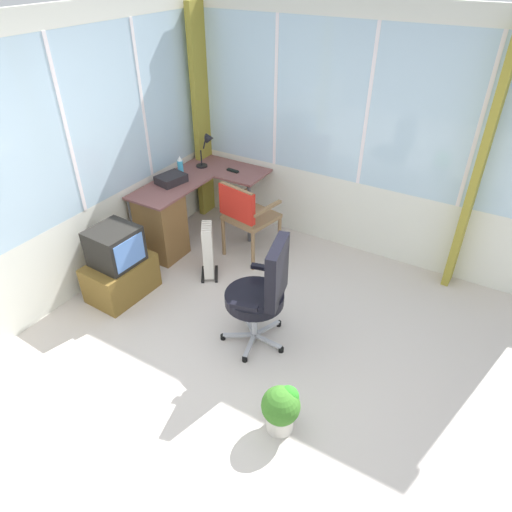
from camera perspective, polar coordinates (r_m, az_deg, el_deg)
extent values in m
cube|color=beige|center=(3.83, -1.99, -16.15)|extent=(5.75, 5.07, 0.06)
cube|color=silver|center=(4.70, -23.87, -1.38)|extent=(4.75, 0.06, 0.81)
cube|color=silver|center=(4.19, -27.64, 11.89)|extent=(4.66, 0.06, 1.56)
cube|color=white|center=(4.44, -22.69, 14.26)|extent=(0.04, 0.07, 1.56)
cube|color=white|center=(5.04, -14.20, 17.97)|extent=(0.04, 0.07, 1.56)
cube|color=silver|center=(5.28, 12.07, 4.99)|extent=(0.06, 4.07, 0.81)
cube|color=silver|center=(4.83, 13.81, 17.32)|extent=(0.06, 3.99, 1.56)
cube|color=silver|center=(4.66, 15.43, 27.54)|extent=(0.06, 4.07, 0.18)
cube|color=white|center=(4.64, 26.01, 14.27)|extent=(0.07, 0.04, 1.56)
cube|color=white|center=(4.83, 13.81, 17.32)|extent=(0.07, 0.04, 1.56)
cube|color=white|center=(5.20, 2.63, 19.40)|extent=(0.07, 0.04, 1.56)
cube|color=olive|center=(5.68, -6.65, 16.67)|extent=(0.30, 0.07, 2.45)
cube|color=olive|center=(4.68, 25.96, 9.54)|extent=(0.30, 0.08, 2.45)
cube|color=brown|center=(5.29, -8.88, 9.44)|extent=(1.43, 0.51, 0.02)
cube|color=brown|center=(5.36, -1.55, 10.19)|extent=(0.51, 0.49, 0.02)
cube|color=brown|center=(5.14, -11.83, 3.57)|extent=(0.40, 0.47, 0.71)
cylinder|color=#4C4C51|center=(5.27, -0.85, 5.23)|extent=(0.04, 0.04, 0.72)
cylinder|color=#4C4C51|center=(5.16, -14.96, 3.27)|extent=(0.04, 0.04, 0.72)
cylinder|color=black|center=(5.54, -6.74, 11.06)|extent=(0.13, 0.13, 0.02)
cylinder|color=black|center=(5.50, -6.81, 12.01)|extent=(0.02, 0.02, 0.18)
cylinder|color=black|center=(5.46, -6.36, 13.89)|extent=(0.03, 0.08, 0.18)
cone|color=black|center=(5.46, -5.72, 14.34)|extent=(0.13, 0.12, 0.12)
cube|color=black|center=(5.38, -2.90, 10.54)|extent=(0.06, 0.15, 0.02)
cylinder|color=#42B2E3|center=(5.35, -9.36, 10.81)|extent=(0.06, 0.06, 0.16)
cone|color=white|center=(5.31, -9.47, 11.88)|extent=(0.06, 0.06, 0.06)
cube|color=#262225|center=(5.17, -10.50, 9.38)|extent=(0.34, 0.28, 0.09)
cylinder|color=olive|center=(5.13, 2.91, 2.59)|extent=(0.04, 0.04, 0.45)
cylinder|color=olive|center=(5.38, -0.73, 4.23)|extent=(0.04, 0.04, 0.45)
cylinder|color=olive|center=(4.85, -0.38, 0.55)|extent=(0.04, 0.04, 0.45)
cylinder|color=olive|center=(5.11, -4.05, 2.37)|extent=(0.04, 0.04, 0.45)
cube|color=olive|center=(4.98, -0.58, 4.90)|extent=(0.56, 0.56, 0.04)
cube|color=olive|center=(4.74, -2.39, 6.28)|extent=(0.12, 0.43, 0.41)
cube|color=red|center=(4.73, -2.40, 6.49)|extent=(0.15, 0.46, 0.34)
cube|color=olive|center=(4.77, 1.38, 5.93)|extent=(0.43, 0.12, 0.03)
cube|color=olive|center=(5.03, -2.46, 7.50)|extent=(0.43, 0.12, 0.03)
cube|color=#B7B7BF|center=(4.04, -0.78, -11.06)|extent=(0.28, 0.10, 0.02)
cylinder|color=black|center=(3.96, -1.40, -12.66)|extent=(0.05, 0.05, 0.05)
cube|color=#B7B7BF|center=(4.08, 1.45, -10.51)|extent=(0.06, 0.28, 0.02)
cylinder|color=black|center=(4.04, 3.13, -11.52)|extent=(0.05, 0.05, 0.05)
cube|color=#B7B7BF|center=(4.20, 1.35, -8.93)|extent=(0.27, 0.14, 0.02)
cylinder|color=black|center=(4.28, 2.84, -8.36)|extent=(0.05, 0.05, 0.05)
cube|color=#B7B7BF|center=(4.23, -0.82, -8.49)|extent=(0.21, 0.24, 0.02)
cylinder|color=black|center=(4.35, -1.40, -7.52)|extent=(0.05, 0.05, 0.05)
cube|color=#B7B7BF|center=(4.14, -2.16, -9.76)|extent=(0.18, 0.26, 0.02)
cylinder|color=black|center=(4.16, -4.11, -9.99)|extent=(0.05, 0.05, 0.05)
cylinder|color=#B7B7BF|center=(4.00, -0.20, -7.71)|extent=(0.05, 0.05, 0.36)
cylinder|color=black|center=(3.86, -0.20, -5.26)|extent=(0.50, 0.50, 0.09)
cube|color=black|center=(3.63, 2.62, -2.08)|extent=(0.43, 0.19, 0.52)
cube|color=black|center=(3.98, 0.93, -1.44)|extent=(0.10, 0.23, 0.04)
cube|color=black|center=(3.58, -1.48, -6.28)|extent=(0.10, 0.23, 0.04)
cube|color=brown|center=(4.73, -16.39, -2.60)|extent=(0.66, 0.47, 0.38)
cube|color=black|center=(4.52, -17.14, 1.18)|extent=(0.44, 0.42, 0.36)
cube|color=#5A88D7|center=(4.38, -15.37, 0.39)|extent=(0.34, 0.02, 0.28)
cube|color=silver|center=(4.64, -6.00, 0.00)|extent=(0.07, 0.09, 0.58)
cube|color=silver|center=(4.67, -5.99, 0.29)|extent=(0.07, 0.09, 0.58)
cube|color=silver|center=(4.71, -5.98, 0.57)|extent=(0.07, 0.09, 0.58)
cube|color=silver|center=(4.74, -5.96, 0.86)|extent=(0.07, 0.09, 0.58)
cube|color=silver|center=(4.78, -5.95, 1.13)|extent=(0.07, 0.09, 0.58)
cube|color=silver|center=(4.82, -5.94, 1.40)|extent=(0.07, 0.09, 0.58)
cube|color=black|center=(4.90, -4.94, -2.23)|extent=(0.24, 0.18, 0.03)
cube|color=black|center=(4.91, -6.58, -2.28)|extent=(0.24, 0.18, 0.03)
cube|color=silver|center=(4.83, -5.95, 1.95)|extent=(0.09, 0.10, 0.41)
cylinder|color=silver|center=(3.52, 3.00, -19.78)|extent=(0.20, 0.20, 0.14)
sphere|color=#3A7726|center=(3.38, 3.09, -18.05)|extent=(0.28, 0.28, 0.28)
sphere|color=#2C8F24|center=(3.36, 4.03, -16.99)|extent=(0.15, 0.15, 0.15)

